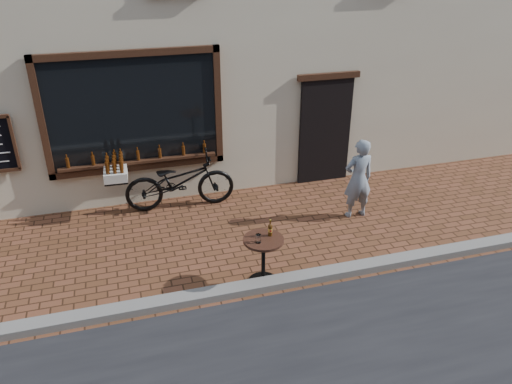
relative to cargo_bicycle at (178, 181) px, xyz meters
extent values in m
plane|color=#54301B|center=(1.24, -3.09, -0.55)|extent=(90.00, 90.00, 0.00)
cube|color=slate|center=(1.24, -2.89, -0.49)|extent=(90.00, 0.25, 0.12)
cube|color=black|center=(-0.66, 0.36, 1.30)|extent=(3.00, 0.06, 2.00)
cube|color=black|center=(-0.66, 0.34, 2.36)|extent=(3.24, 0.10, 0.12)
cube|color=black|center=(-0.66, 0.34, 0.24)|extent=(3.24, 0.10, 0.12)
cube|color=black|center=(-2.22, 0.34, 1.30)|extent=(0.12, 0.10, 2.24)
cube|color=black|center=(0.90, 0.34, 1.30)|extent=(0.12, 0.10, 2.24)
cube|color=black|center=(-0.66, 0.29, 0.37)|extent=(2.90, 0.16, 0.05)
cube|color=black|center=(3.14, 0.37, 0.55)|extent=(1.10, 0.10, 2.20)
cube|color=black|center=(3.14, 0.34, 1.71)|extent=(1.30, 0.10, 0.12)
cylinder|color=#3D1C07|center=(-1.91, 0.29, 0.49)|extent=(0.06, 0.06, 0.19)
cylinder|color=#3D1C07|center=(-1.49, 0.29, 0.49)|extent=(0.06, 0.06, 0.19)
cylinder|color=#3D1C07|center=(-1.07, 0.29, 0.49)|extent=(0.06, 0.06, 0.19)
cylinder|color=#3D1C07|center=(-0.66, 0.29, 0.49)|extent=(0.06, 0.06, 0.19)
cylinder|color=#3D1C07|center=(-0.24, 0.29, 0.49)|extent=(0.06, 0.06, 0.19)
cylinder|color=#3D1C07|center=(0.18, 0.29, 0.49)|extent=(0.06, 0.06, 0.19)
cylinder|color=#3D1C07|center=(0.59, 0.29, 0.49)|extent=(0.06, 0.06, 0.19)
imported|color=black|center=(0.04, 0.00, -0.01)|extent=(2.09, 0.80, 1.09)
cube|color=black|center=(-1.10, 0.04, 0.19)|extent=(0.43, 0.59, 0.04)
cube|color=silver|center=(-1.10, 0.04, 0.29)|extent=(0.43, 0.62, 0.17)
cylinder|color=#3D1C07|center=(-0.99, -0.18, 0.49)|extent=(0.07, 0.07, 0.23)
cylinder|color=#3D1C07|center=(-1.11, -0.17, 0.49)|extent=(0.07, 0.07, 0.23)
cylinder|color=#3D1C07|center=(-1.23, -0.17, 0.49)|extent=(0.07, 0.07, 0.23)
cylinder|color=#3D1C07|center=(-0.98, -0.03, 0.49)|extent=(0.07, 0.07, 0.23)
cylinder|color=#3D1C07|center=(-1.11, -0.03, 0.49)|extent=(0.07, 0.07, 0.23)
cylinder|color=#3D1C07|center=(-1.23, -0.02, 0.49)|extent=(0.07, 0.07, 0.23)
cylinder|color=#3D1C07|center=(-0.98, 0.11, 0.49)|extent=(0.07, 0.07, 0.23)
cylinder|color=#3D1C07|center=(-1.10, 0.12, 0.49)|extent=(0.07, 0.07, 0.23)
cylinder|color=#3D1C07|center=(-1.22, 0.12, 0.49)|extent=(0.07, 0.07, 0.23)
cylinder|color=#3D1C07|center=(-0.97, 0.26, 0.49)|extent=(0.07, 0.07, 0.23)
cylinder|color=black|center=(0.87, -2.74, -0.54)|extent=(0.44, 0.44, 0.03)
cylinder|color=black|center=(0.87, -2.74, -0.17)|extent=(0.06, 0.06, 0.70)
cylinder|color=black|center=(0.87, -2.74, 0.20)|extent=(0.60, 0.60, 0.04)
cylinder|color=gold|center=(0.99, -2.68, 0.31)|extent=(0.06, 0.06, 0.06)
cylinder|color=white|center=(0.77, -2.81, 0.28)|extent=(0.08, 0.08, 0.13)
imported|color=gray|center=(3.13, -1.26, 0.21)|extent=(0.56, 0.38, 1.52)
camera|label=1|loc=(-0.95, -8.61, 4.11)|focal=35.00mm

